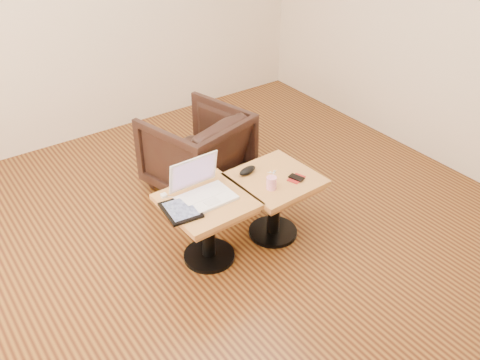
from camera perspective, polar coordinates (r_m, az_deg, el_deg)
room_shell at (r=3.16m, az=-1.40°, el=11.39°), size 4.52×4.52×2.71m
side_table_left at (r=3.58m, az=-3.49°, el=-3.69°), size 0.57×0.57×0.50m
side_table_right at (r=3.80m, az=3.71°, el=-1.27°), size 0.58×0.58×0.50m
laptop at (r=3.51m, az=-4.08°, el=-1.03°), size 0.36×0.30×0.25m
tablet at (r=3.41m, az=-6.35°, el=-3.20°), size 0.24×0.29×0.02m
charging_adapter at (r=3.55m, az=-8.12°, el=-1.65°), size 0.04×0.04×0.02m
glasses_case at (r=3.76m, az=0.79°, el=1.02°), size 0.16×0.09×0.05m
striped_cup at (r=3.59m, az=3.37°, el=-0.32°), size 0.09×0.09×0.09m
earbuds_tangle at (r=3.78m, az=3.51°, el=0.84°), size 0.06×0.04×0.01m
phone_on_sleeve at (r=3.72m, az=6.04°, el=0.21°), size 0.14×0.12×0.01m
armchair at (r=4.39m, az=-4.63°, el=3.16°), size 0.88×0.89×0.67m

